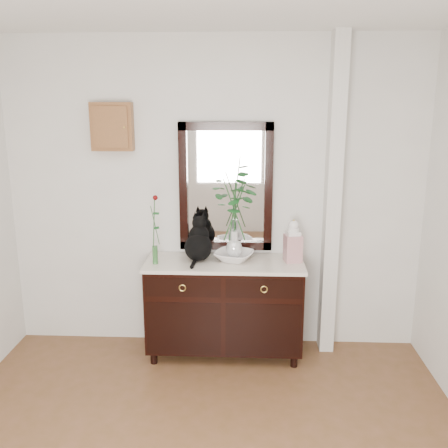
{
  "coord_description": "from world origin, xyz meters",
  "views": [
    {
      "loc": [
        0.28,
        -2.25,
        2.17
      ],
      "look_at": [
        0.1,
        1.63,
        1.2
      ],
      "focal_mm": 40.0,
      "sensor_mm": 36.0,
      "label": 1
    }
  ],
  "objects_px": {
    "cat": "(198,238)",
    "lotus_bowl": "(234,256)",
    "sideboard": "(225,303)",
    "ginger_jar": "(293,240)"
  },
  "relations": [
    {
      "from": "sideboard",
      "to": "cat",
      "type": "distance_m",
      "value": 0.61
    },
    {
      "from": "sideboard",
      "to": "ginger_jar",
      "type": "distance_m",
      "value": 0.8
    },
    {
      "from": "lotus_bowl",
      "to": "ginger_jar",
      "type": "xyz_separation_m",
      "value": [
        0.49,
        0.0,
        0.14
      ]
    },
    {
      "from": "cat",
      "to": "ginger_jar",
      "type": "xyz_separation_m",
      "value": [
        0.79,
        -0.0,
        -0.01
      ]
    },
    {
      "from": "cat",
      "to": "ginger_jar",
      "type": "relative_size",
      "value": 1.03
    },
    {
      "from": "sideboard",
      "to": "ginger_jar",
      "type": "bearing_deg",
      "value": 3.76
    },
    {
      "from": "ginger_jar",
      "to": "lotus_bowl",
      "type": "bearing_deg",
      "value": -179.52
    },
    {
      "from": "cat",
      "to": "lotus_bowl",
      "type": "relative_size",
      "value": 1.18
    },
    {
      "from": "sideboard",
      "to": "lotus_bowl",
      "type": "bearing_deg",
      "value": 22.95
    },
    {
      "from": "sideboard",
      "to": "cat",
      "type": "height_order",
      "value": "cat"
    }
  ]
}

